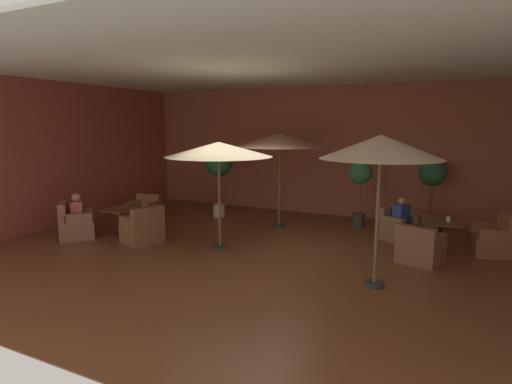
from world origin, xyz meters
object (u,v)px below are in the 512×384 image
Objects in this scene: cafe_table_front_right at (121,213)px; patio_umbrella_near_wall at (280,140)px; patron_by_window at (401,213)px; patio_umbrella_center_beige at (381,148)px; potted_tree_mid_left at (360,180)px; armchair_front_left_south at (493,240)px; potted_tree_left_corner at (218,167)px; iced_drink_cup at (448,219)px; armchair_front_left_north at (399,228)px; cafe_table_front_left at (440,229)px; potted_tree_mid_right at (432,182)px; patron_blue_shirt at (77,208)px; armchair_front_right_east at (76,225)px; patio_umbrella_tall_red at (219,150)px; armchair_front_right_north at (144,214)px; armchair_front_right_south at (143,229)px; armchair_front_left_east at (420,249)px.

patio_umbrella_near_wall is (3.26, 2.43, 1.78)m from cafe_table_front_right.
patron_by_window reaches higher than cafe_table_front_right.
potted_tree_mid_left is at bearing 105.60° from patio_umbrella_center_beige.
potted_tree_left_corner is at bearing 174.92° from armchair_front_left_south.
armchair_front_left_north is at bearing 155.03° from iced_drink_cup.
armchair_front_left_south is 0.35× the size of patio_umbrella_center_beige.
cafe_table_front_left is 2.20m from potted_tree_mid_right.
cafe_table_front_right is 1.01m from patron_blue_shirt.
armchair_front_right_east is 4.10m from patio_umbrella_tall_red.
iced_drink_cup is at bearing -168.06° from armchair_front_left_south.
armchair_front_right_south is at bearing -49.87° from armchair_front_right_north.
potted_tree_left_corner is at bearing 171.76° from cafe_table_front_left.
patio_umbrella_tall_red is (3.57, 0.81, 1.86)m from armchair_front_right_east.
patio_umbrella_near_wall is at bearing 38.23° from patron_blue_shirt.
patio_umbrella_center_beige is 4.84m from potted_tree_mid_right.
potted_tree_mid_right reaches higher than patron_by_window.
potted_tree_mid_left is at bearing 125.63° from armchair_front_left_east.
armchair_front_left_south reaches higher than armchair_front_right_south.
armchair_front_left_east is at bearing -70.39° from patron_by_window.
patio_umbrella_center_beige is 1.43× the size of potted_tree_mid_left.
armchair_front_right_south reaches higher than armchair_front_left_north.
potted_tree_mid_right reaches higher than armchair_front_left_south.
iced_drink_cup is at bearing 68.47° from patio_umbrella_center_beige.
armchair_front_right_south is 7.41m from potted_tree_mid_right.
potted_tree_mid_left reaches higher than cafe_table_front_left.
potted_tree_mid_right is 2.89× the size of patron_blue_shirt.
armchair_front_left_east is (0.58, -1.55, -0.00)m from armchair_front_left_north.
armchair_front_right_north is at bearing 98.25° from cafe_table_front_right.
armchair_front_left_south is (1.34, 1.25, 0.03)m from armchair_front_left_east.
iced_drink_cup is at bearing 23.10° from patio_umbrella_tall_red.
cafe_table_front_right is (-8.25, -2.21, 0.22)m from armchair_front_left_south.
cafe_table_front_right is at bearing -147.18° from potted_tree_mid_left.
armchair_front_left_south is 1.45× the size of patron_by_window.
patio_umbrella_tall_red is (-4.08, -0.88, 1.89)m from armchair_front_left_east.
armchair_front_right_north is at bearing -167.28° from patron_by_window.
armchair_front_right_north reaches higher than armchair_front_left_north.
patio_umbrella_center_beige is at bearing -97.40° from potted_tree_mid_right.
cafe_table_front_left is 8.37m from patron_blue_shirt.
potted_tree_left_corner reaches higher than armchair_front_right_north.
potted_tree_mid_right is (0.61, 4.67, -1.10)m from patio_umbrella_center_beige.
iced_drink_cup is (0.47, 1.06, 0.42)m from armchair_front_left_east.
armchair_front_right_east is 4.20m from potted_tree_left_corner.
armchair_front_right_east reaches higher than iced_drink_cup.
armchair_front_right_south is 2.65m from patio_umbrella_tall_red.
patio_umbrella_tall_red reaches higher than armchair_front_right_east.
potted_tree_mid_left reaches higher than iced_drink_cup.
patio_umbrella_near_wall reaches higher than armchair_front_right_south.
patron_by_window is (6.51, 1.47, 0.35)m from armchair_front_right_north.
cafe_table_front_right is at bearing -165.01° from armchair_front_left_south.
patron_blue_shirt is (-1.85, -3.54, -0.76)m from potted_tree_left_corner.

